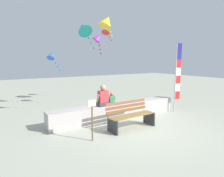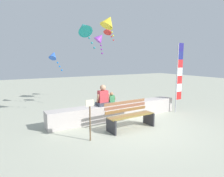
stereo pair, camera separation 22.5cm
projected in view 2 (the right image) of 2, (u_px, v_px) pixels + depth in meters
ground_plane at (137, 128)px, 6.71m from camera, size 40.00×40.00×0.00m
seawall_ledge at (117, 111)px, 7.77m from camera, size 5.36×0.55×0.59m
park_bench at (130, 116)px, 6.66m from camera, size 1.69×0.67×0.88m
person_adult at (103, 97)px, 7.36m from camera, size 0.50×0.37×0.77m
person_child at (112, 100)px, 7.56m from camera, size 0.31×0.23×0.47m
flag_banner at (179, 74)px, 8.56m from camera, size 0.34×0.05×2.95m
kite_purple at (100, 38)px, 9.20m from camera, size 0.64×0.70×1.04m
kite_blue at (54, 55)px, 9.65m from camera, size 0.65×0.62×1.02m
kite_teal at (84, 28)px, 7.46m from camera, size 0.73×0.74×1.11m
kite_yellow at (108, 21)px, 9.86m from camera, size 0.90×0.81×1.16m
kite_red at (108, 30)px, 10.77m from camera, size 0.72×0.69×0.85m
sign_post at (90, 116)px, 5.57m from camera, size 0.24×0.04×1.17m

